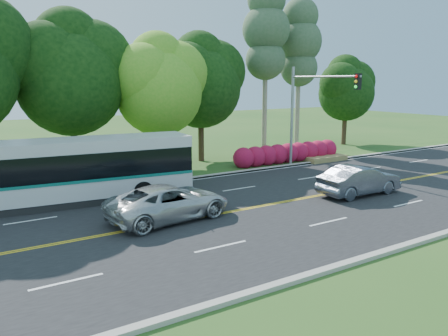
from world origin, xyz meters
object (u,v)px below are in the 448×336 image
traffic_signal (311,102)px  sedan (359,180)px  suv (169,202)px  transit_bus (68,172)px

traffic_signal → sedan: bearing=-109.5°
sedan → suv: bearing=82.9°
suv → sedan: bearing=-105.1°
traffic_signal → suv: 14.17m
traffic_signal → suv: traffic_signal is taller
traffic_signal → transit_bus: (-15.86, 0.12, -3.07)m
suv → traffic_signal: bearing=-75.9°
transit_bus → suv: bearing=-52.3°
transit_bus → sedan: bearing=-19.9°
sedan → traffic_signal: bearing=-18.5°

